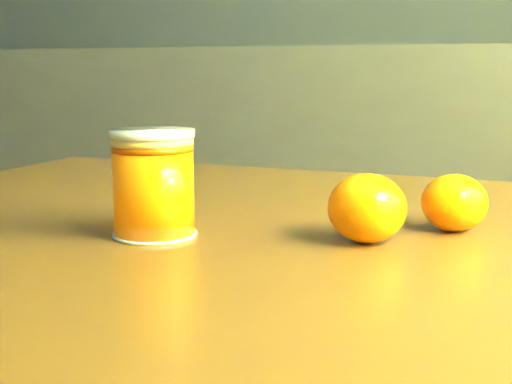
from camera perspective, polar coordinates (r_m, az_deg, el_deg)
The scene contains 5 objects.
kitchen_counter at distance 2.31m, azimuth -0.97°, elevation 0.15°, with size 3.15×0.60×0.90m, color #515156.
table at distance 0.64m, azimuth 3.78°, elevation -11.06°, with size 1.04×0.79×0.72m.
juice_glass at distance 0.59m, azimuth -8.20°, elevation 0.64°, with size 0.07×0.07×0.09m.
orange_front at distance 0.58m, azimuth 8.87°, elevation -1.28°, with size 0.06×0.06×0.06m, color orange.
orange_back at distance 0.63m, azimuth 15.59°, elevation -0.82°, with size 0.06×0.06×0.05m, color orange.
Camera 1 is at (1.13, -0.52, 0.86)m, focal length 50.00 mm.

